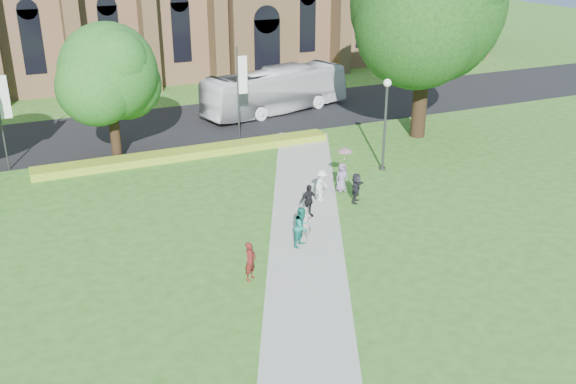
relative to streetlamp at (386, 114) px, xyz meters
name	(u,v)px	position (x,y,z in m)	size (l,w,h in m)	color
ground	(316,241)	(-7.50, -6.50, -3.30)	(160.00, 160.00, 0.00)	#30601C
road	(189,124)	(-7.50, 13.50, -3.29)	(160.00, 10.00, 0.02)	black
footpath	(306,231)	(-7.50, -5.50, -3.28)	(3.20, 30.00, 0.04)	#B2B2A8
flower_hedge	(188,153)	(-9.50, 6.70, -3.07)	(18.00, 1.40, 0.45)	#BDCC28
streetlamp	(386,114)	(0.00, 0.00, 0.00)	(0.44, 0.44, 5.24)	#38383D
large_tree	(428,6)	(5.50, 4.50, 5.07)	(9.60, 9.60, 13.20)	#332114
street_tree_1	(108,72)	(-13.50, 8.00, 1.93)	(5.60, 5.60, 8.05)	#332114
banner_pole_0	(240,88)	(-5.39, 8.70, 0.09)	(0.70, 0.10, 6.00)	#38383D
banner_pole_1	(1,112)	(-19.39, 8.70, 0.09)	(0.70, 0.10, 6.00)	#38383D
tour_coach	(276,90)	(-0.73, 13.79, -1.63)	(2.76, 11.80, 3.29)	white
pedestrian_0	(250,261)	(-11.35, -8.52, -2.46)	(0.58, 0.38, 1.59)	#591714
pedestrian_1	(302,227)	(-8.28, -6.75, -2.36)	(0.87, 0.68, 1.80)	#177568
pedestrian_2	(322,185)	(-5.25, -2.63, -2.45)	(1.04, 0.60, 1.61)	silver
pedestrian_3	(309,201)	(-6.71, -4.14, -2.45)	(0.95, 0.39, 1.62)	black
pedestrian_4	(342,177)	(-3.73, -1.97, -2.49)	(0.75, 0.49, 1.54)	slate
pedestrian_5	(356,188)	(-3.78, -3.54, -2.49)	(1.42, 0.45, 1.54)	#24232A
pedestrian_6	(305,224)	(-7.98, -6.45, -2.44)	(0.60, 0.39, 1.64)	gray
parasol	(345,156)	(-3.55, -1.87, -1.38)	(0.77, 0.77, 0.67)	#C28996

